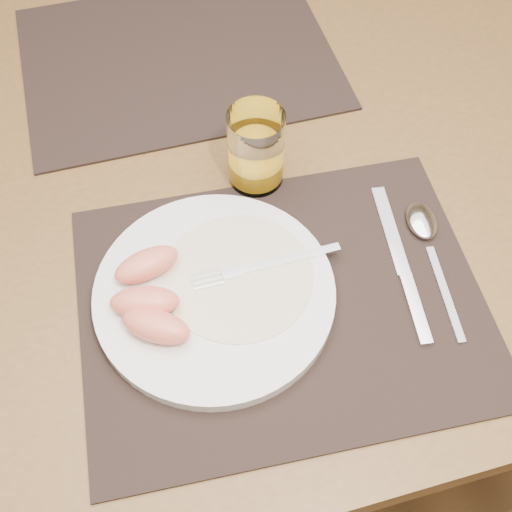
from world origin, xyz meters
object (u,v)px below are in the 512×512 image
at_px(table, 229,203).
at_px(placemat_near, 282,303).
at_px(plate, 215,293).
at_px(spoon, 425,231).
at_px(placemat_far, 178,57).
at_px(knife, 404,274).
at_px(juice_glass, 256,151).
at_px(fork, 253,268).

distance_m(table, placemat_near, 0.24).
height_order(table, placemat_near, placemat_near).
bearing_deg(plate, spoon, 4.15).
distance_m(table, plate, 0.22).
relative_size(placemat_near, placemat_far, 1.00).
relative_size(table, plate, 5.19).
height_order(table, plate, plate).
bearing_deg(plate, knife, -7.85).
height_order(placemat_near, placemat_far, same).
bearing_deg(juice_glass, spoon, -39.09).
xyz_separation_m(table, juice_glass, (0.03, -0.04, 0.13)).
bearing_deg(placemat_near, fork, 117.90).
xyz_separation_m(placemat_near, placemat_far, (-0.03, 0.44, 0.00)).
xyz_separation_m(knife, juice_glass, (-0.13, 0.19, 0.04)).
xyz_separation_m(table, placemat_near, (0.01, -0.22, 0.09)).
xyz_separation_m(placemat_near, fork, (-0.02, 0.04, 0.02)).
distance_m(placemat_near, fork, 0.05).
relative_size(placemat_near, spoon, 2.34).
distance_m(table, placemat_far, 0.24).
distance_m(table, juice_glass, 0.14).
xyz_separation_m(table, placemat_far, (-0.02, 0.22, 0.09)).
xyz_separation_m(placemat_far, spoon, (0.22, -0.39, 0.01)).
bearing_deg(plate, placemat_far, 84.31).
xyz_separation_m(table, fork, (-0.01, -0.18, 0.11)).
xyz_separation_m(placemat_far, knife, (0.18, -0.44, 0.00)).
height_order(placemat_far, juice_glass, juice_glass).
height_order(placemat_far, knife, knife).
height_order(plate, juice_glass, juice_glass).
bearing_deg(spoon, juice_glass, 140.91).
relative_size(table, juice_glass, 13.31).
relative_size(placemat_far, fork, 2.58).
distance_m(table, knife, 0.29).
bearing_deg(placemat_near, spoon, 13.25).
height_order(placemat_near, knife, knife).
distance_m(placemat_far, fork, 0.40).
xyz_separation_m(spoon, juice_glass, (-0.17, 0.14, 0.04)).
relative_size(plate, fork, 1.55).
distance_m(plate, juice_glass, 0.19).
bearing_deg(fork, spoon, 1.06).
bearing_deg(knife, placemat_far, 111.62).
distance_m(table, fork, 0.21).
xyz_separation_m(placemat_near, juice_glass, (0.02, 0.18, 0.05)).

